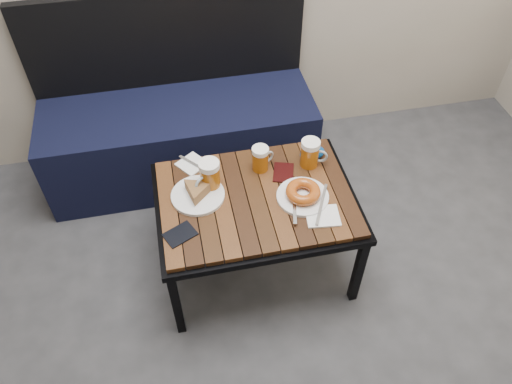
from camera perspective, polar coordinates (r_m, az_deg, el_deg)
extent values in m
cube|color=black|center=(2.73, -8.54, 5.86)|extent=(1.40, 0.50, 0.45)
cube|color=black|center=(2.65, -10.26, 16.84)|extent=(1.40, 0.05, 0.50)
cube|color=black|center=(2.10, -9.07, -12.54)|extent=(0.04, 0.03, 0.42)
cube|color=black|center=(2.21, 11.61, -8.83)|extent=(0.03, 0.03, 0.42)
cube|color=black|center=(2.44, -10.37, -1.28)|extent=(0.04, 0.04, 0.42)
cube|color=black|center=(2.53, 7.35, 1.44)|extent=(0.03, 0.04, 0.42)
cube|color=black|center=(2.10, 0.00, -1.20)|extent=(0.84, 0.62, 0.03)
cube|color=#321A0B|center=(2.09, 0.00, -0.73)|extent=(0.80, 0.58, 0.02)
cylinder|color=#9D500C|center=(2.08, -5.27, 1.69)|extent=(0.12, 0.12, 0.11)
cylinder|color=white|center=(2.03, -5.40, 3.07)|extent=(0.09, 0.09, 0.03)
torus|color=#8C999E|center=(2.06, -6.25, 0.98)|extent=(0.06, 0.05, 0.07)
cylinder|color=#9D500C|center=(2.16, 0.49, 3.62)|extent=(0.09, 0.09, 0.10)
cylinder|color=white|center=(2.12, 0.50, 4.77)|extent=(0.07, 0.07, 0.02)
torus|color=#8C999E|center=(2.18, 1.36, 4.05)|extent=(0.06, 0.03, 0.06)
cylinder|color=#9D500C|center=(2.19, 6.14, 4.20)|extent=(0.10, 0.10, 0.11)
cylinder|color=white|center=(2.14, 6.28, 5.49)|extent=(0.08, 0.08, 0.02)
torus|color=#8C999E|center=(2.19, 7.35, 4.08)|extent=(0.07, 0.03, 0.07)
cylinder|color=white|center=(2.09, -6.66, -0.38)|extent=(0.22, 0.22, 0.01)
cylinder|color=white|center=(2.08, 5.34, -0.53)|extent=(0.22, 0.22, 0.01)
torus|color=#8C350C|center=(2.05, 5.40, 0.03)|extent=(0.14, 0.14, 0.05)
cube|color=#A5A8AD|center=(2.05, 7.50, -1.35)|extent=(0.11, 0.21, 0.00)
cube|color=#A5A8AD|center=(2.02, 4.42, -1.86)|extent=(0.05, 0.16, 0.00)
cube|color=white|center=(2.23, -7.31, 3.20)|extent=(0.16, 0.16, 0.01)
cube|color=#A5A8AD|center=(2.22, -7.33, 3.30)|extent=(0.11, 0.12, 0.00)
cube|color=white|center=(2.02, 7.63, -2.75)|extent=(0.15, 0.13, 0.01)
cube|color=black|center=(1.97, -8.68, -4.81)|extent=(0.14, 0.13, 0.01)
cube|color=black|center=(2.17, 3.16, 2.24)|extent=(0.12, 0.14, 0.01)
ellipsoid|color=navy|center=(2.24, 6.44, 4.43)|extent=(0.13, 0.10, 0.05)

